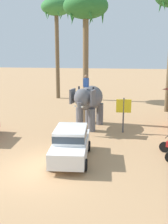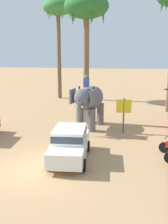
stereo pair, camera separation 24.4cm
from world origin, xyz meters
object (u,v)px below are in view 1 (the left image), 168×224
palm_tree_near_hut (56,11)px  palm_tree_left_of_road (86,11)px  signboard_yellow (124,108)px  elephant_with_mahout (89,101)px  car_sedan_foreground (71,143)px

palm_tree_near_hut → palm_tree_left_of_road: 10.52m
palm_tree_left_of_road → signboard_yellow: 7.48m
signboard_yellow → elephant_with_mahout: bearing=162.0°
elephant_with_mahout → palm_tree_near_hut: palm_tree_near_hut is taller
palm_tree_left_of_road → car_sedan_foreground: bearing=-89.2°
palm_tree_left_of_road → signboard_yellow: bearing=-39.8°
palm_tree_left_of_road → signboard_yellow: palm_tree_left_of_road is taller
car_sedan_foreground → signboard_yellow: size_ratio=1.74×
palm_tree_near_hut → palm_tree_left_of_road: size_ratio=1.13×
car_sedan_foreground → palm_tree_near_hut: palm_tree_near_hut is taller
car_sedan_foreground → palm_tree_near_hut: bearing=104.4°
car_sedan_foreground → elephant_with_mahout: size_ratio=1.04×
signboard_yellow → palm_tree_near_hut: bearing=120.7°
car_sedan_foreground → palm_tree_left_of_road: (-0.10, 7.39, 7.25)m
elephant_with_mahout → palm_tree_left_of_road: bearing=105.1°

